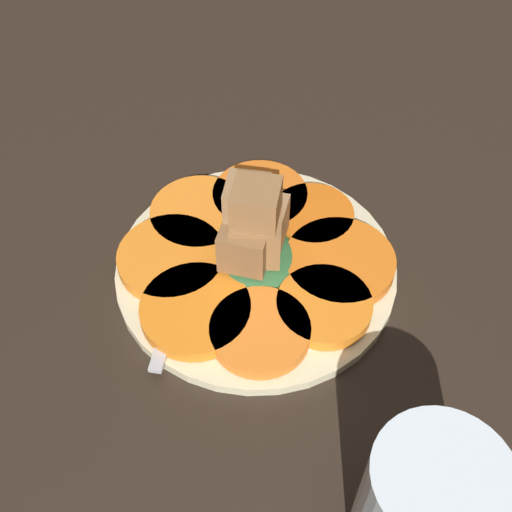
{
  "coord_description": "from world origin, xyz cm",
  "views": [
    {
      "loc": [
        35.98,
        -5.13,
        48.01
      ],
      "look_at": [
        0.0,
        0.0,
        4.1
      ],
      "focal_mm": 45.0,
      "sensor_mm": 36.0,
      "label": 1
    }
  ],
  "objects": [
    {
      "name": "carrot_slice_1",
      "position": [
        -1.15,
        -7.5,
        3.73
      ],
      "size": [
        9.65,
        9.65,
        1.26
      ],
      "primitive_type": "cylinder",
      "color": "orange",
      "rests_on": "plate"
    },
    {
      "name": "carrot_slice_3",
      "position": [
        7.65,
        -0.76,
        3.73
      ],
      "size": [
        8.34,
        8.34,
        1.26
      ],
      "primitive_type": "cylinder",
      "color": "orange",
      "rests_on": "plate"
    },
    {
      "name": "center_pile",
      "position": [
        -0.21,
        -0.11,
        7.03
      ],
      "size": [
        8.1,
        7.26,
        9.37
      ],
      "color": "#2D6033",
      "rests_on": "plate"
    },
    {
      "name": "fork",
      "position": [
        0.92,
        -6.54,
        3.3
      ],
      "size": [
        17.74,
        7.24,
        0.4
      ],
      "rotation": [
        0.0,
        0.0,
        -0.32
      ],
      "color": "#B2B2B7",
      "rests_on": "plate"
    },
    {
      "name": "plate",
      "position": [
        0.0,
        0.0,
        2.52
      ],
      "size": [
        25.33,
        25.33,
        1.05
      ],
      "color": "beige",
      "rests_on": "table_slab"
    },
    {
      "name": "carrot_slice_4",
      "position": [
        5.93,
        4.96,
        3.73
      ],
      "size": [
        8.12,
        8.12,
        1.26
      ],
      "primitive_type": "cylinder",
      "color": "orange",
      "rests_on": "plate"
    },
    {
      "name": "table_slab",
      "position": [
        0.0,
        0.0,
        1.0
      ],
      "size": [
        120.0,
        120.0,
        2.0
      ],
      "primitive_type": "cube",
      "color": "black",
      "rests_on": "ground"
    },
    {
      "name": "carrot_slice_7",
      "position": [
        -7.66,
        1.48,
        3.73
      ],
      "size": [
        9.21,
        9.21,
        1.26
      ],
      "primitive_type": "cylinder",
      "color": "orange",
      "rests_on": "plate"
    },
    {
      "name": "water_glass",
      "position": [
        24.45,
        7.06,
        7.63
      ],
      "size": [
        8.37,
        8.37,
        11.25
      ],
      "color": "silver",
      "rests_on": "table_slab"
    },
    {
      "name": "carrot_slice_2",
      "position": [
        4.81,
        -5.81,
        3.73
      ],
      "size": [
        9.36,
        9.36,
        1.26
      ],
      "primitive_type": "cylinder",
      "color": "orange",
      "rests_on": "plate"
    },
    {
      "name": "carrot_slice_6",
      "position": [
        -4.41,
        6.03,
        3.73
      ],
      "size": [
        7.76,
        7.76,
        1.26
      ],
      "primitive_type": "cylinder",
      "color": "orange",
      "rests_on": "plate"
    },
    {
      "name": "carrot_slice_0",
      "position": [
        -6.2,
        -4.54,
        3.73
      ],
      "size": [
        9.32,
        9.32,
        1.26
      ],
      "primitive_type": "cylinder",
      "color": "orange",
      "rests_on": "plate"
    },
    {
      "name": "carrot_slice_5",
      "position": [
        1.44,
        7.35,
        3.73
      ],
      "size": [
        9.85,
        9.85,
        1.26
      ],
      "primitive_type": "cylinder",
      "color": "orange",
      "rests_on": "plate"
    }
  ]
}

